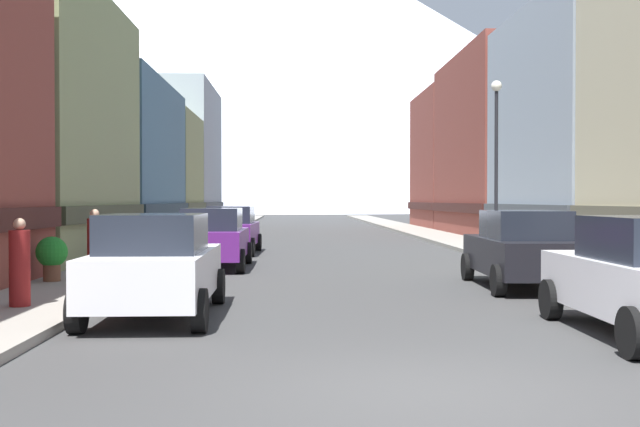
# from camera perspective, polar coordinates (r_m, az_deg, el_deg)

# --- Properties ---
(ground_plane) EXTENTS (400.00, 400.00, 0.00)m
(ground_plane) POSITION_cam_1_polar(r_m,az_deg,el_deg) (8.39, 8.16, -12.94)
(ground_plane) COLOR #3A3A3A
(sidewalk_left) EXTENTS (2.50, 100.00, 0.15)m
(sidewalk_left) POSITION_cam_1_polar(r_m,az_deg,el_deg) (43.32, -8.34, -1.57)
(sidewalk_left) COLOR gray
(sidewalk_left) RESTS_ON ground
(sidewalk_right) EXTENTS (2.50, 100.00, 0.15)m
(sidewalk_right) POSITION_cam_1_polar(r_m,az_deg,el_deg) (43.73, 8.17, -1.55)
(sidewalk_right) COLOR gray
(sidewalk_right) RESTS_ON ground
(storefront_left_1) EXTENTS (6.84, 10.44, 8.72)m
(storefront_left_1) POSITION_cam_1_polar(r_m,az_deg,el_deg) (27.24, -22.10, 5.53)
(storefront_left_1) COLOR #8C9966
(storefront_left_1) RESTS_ON ground
(storefront_left_2) EXTENTS (7.29, 12.44, 7.69)m
(storefront_left_2) POSITION_cam_1_polar(r_m,az_deg,el_deg) (38.61, -16.32, 3.47)
(storefront_left_2) COLOR slate
(storefront_left_2) RESTS_ON ground
(storefront_left_3) EXTENTS (9.89, 8.63, 7.32)m
(storefront_left_3) POSITION_cam_1_polar(r_m,az_deg,el_deg) (49.37, -14.68, 2.72)
(storefront_left_3) COLOR #8C9966
(storefront_left_3) RESTS_ON ground
(storefront_left_4) EXTENTS (8.45, 12.80, 10.60)m
(storefront_left_4) POSITION_cam_1_polar(r_m,az_deg,el_deg) (59.96, -11.72, 3.96)
(storefront_left_4) COLOR #99A5B2
(storefront_left_4) RESTS_ON ground
(storefront_right_2) EXTENTS (6.65, 10.88, 9.57)m
(storefront_right_2) POSITION_cam_1_polar(r_m,az_deg,el_deg) (32.40, 20.09, 5.55)
(storefront_right_2) COLOR #99A5B2
(storefront_right_2) RESTS_ON ground
(storefront_right_3) EXTENTS (9.50, 13.12, 10.01)m
(storefront_right_3) POSITION_cam_1_polar(r_m,az_deg,el_deg) (44.56, 15.78, 4.60)
(storefront_right_3) COLOR brown
(storefront_right_3) RESTS_ON ground
(storefront_right_4) EXTENTS (6.79, 10.00, 9.55)m
(storefront_right_4) POSITION_cam_1_polar(r_m,az_deg,el_deg) (55.52, 10.74, 3.67)
(storefront_right_4) COLOR brown
(storefront_right_4) RESTS_ON ground
(car_left_0) EXTENTS (2.10, 4.42, 1.78)m
(car_left_0) POSITION_cam_1_polar(r_m,az_deg,el_deg) (13.58, -12.01, -3.75)
(car_left_0) COLOR silver
(car_left_0) RESTS_ON ground
(car_left_1) EXTENTS (2.07, 4.41, 1.78)m
(car_left_1) POSITION_cam_1_polar(r_m,az_deg,el_deg) (22.93, -7.88, -1.80)
(car_left_1) COLOR #591E72
(car_left_1) RESTS_ON ground
(car_left_2) EXTENTS (2.18, 4.45, 1.78)m
(car_left_2) POSITION_cam_1_polar(r_m,az_deg,el_deg) (29.27, -6.59, -1.19)
(car_left_2) COLOR #591E72
(car_left_2) RESTS_ON ground
(car_right_1) EXTENTS (2.18, 4.45, 1.78)m
(car_right_1) POSITION_cam_1_polar(r_m,az_deg,el_deg) (18.28, 14.69, -2.54)
(car_right_1) COLOR black
(car_right_1) RESTS_ON ground
(potted_plant_0) EXTENTS (0.44, 0.44, 0.74)m
(potted_plant_0) POSITION_cam_1_polar(r_m,az_deg,el_deg) (24.74, 17.99, -2.46)
(potted_plant_0) COLOR gray
(potted_plant_0) RESTS_ON sidewalk_right
(potted_plant_1) EXTENTS (0.72, 0.72, 1.03)m
(potted_plant_1) POSITION_cam_1_polar(r_m,az_deg,el_deg) (18.83, -19.17, -2.89)
(potted_plant_1) COLOR brown
(potted_plant_1) RESTS_ON sidewalk_left
(potted_plant_2) EXTENTS (0.76, 0.76, 1.01)m
(potted_plant_2) POSITION_cam_1_polar(r_m,az_deg,el_deg) (24.81, -14.93, -2.00)
(potted_plant_2) COLOR brown
(potted_plant_2) RESTS_ON sidewalk_left
(pedestrian_0) EXTENTS (0.36, 0.36, 1.55)m
(pedestrian_0) POSITION_cam_1_polar(r_m,az_deg,el_deg) (14.59, -21.27, -3.62)
(pedestrian_0) COLOR maroon
(pedestrian_0) RESTS_ON sidewalk_left
(pedestrian_1) EXTENTS (0.36, 0.36, 1.65)m
(pedestrian_1) POSITION_cam_1_polar(r_m,az_deg,el_deg) (19.49, -16.28, -2.30)
(pedestrian_1) COLOR maroon
(pedestrian_1) RESTS_ON sidewalk_left
(streetlamp_right) EXTENTS (0.36, 0.36, 5.86)m
(streetlamp_right) POSITION_cam_1_polar(r_m,az_deg,el_deg) (26.61, 12.87, 5.22)
(streetlamp_right) COLOR black
(streetlamp_right) RESTS_ON sidewalk_right
(mountain_backdrop) EXTENTS (328.24, 328.24, 110.17)m
(mountain_backdrop) POSITION_cam_1_polar(r_m,az_deg,el_deg) (274.34, -7.29, 12.16)
(mountain_backdrop) COLOR silver
(mountain_backdrop) RESTS_ON ground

